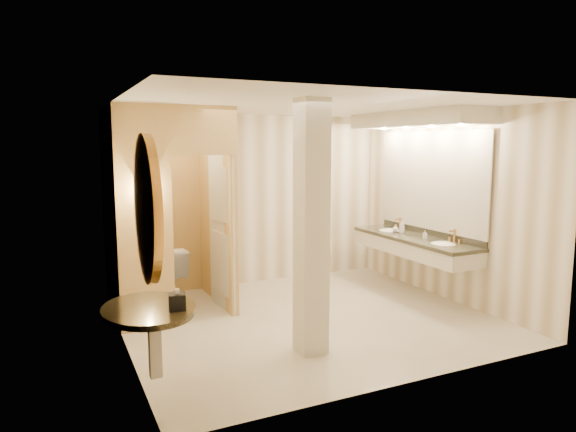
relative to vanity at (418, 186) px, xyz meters
name	(u,v)px	position (x,y,z in m)	size (l,w,h in m)	color
floor	(308,319)	(-1.98, -0.33, -1.63)	(4.50, 4.50, 0.00)	beige
ceiling	(309,105)	(-1.98, -0.33, 1.07)	(4.50, 4.50, 0.00)	silver
wall_back	(251,200)	(-1.98, 1.67, -0.28)	(4.50, 0.02, 2.70)	white
wall_front	(410,242)	(-1.98, -2.33, -0.28)	(4.50, 0.02, 2.70)	white
wall_left	(121,227)	(-4.23, -0.33, -0.28)	(0.02, 4.00, 2.70)	white
wall_right	(447,206)	(0.27, -0.33, -0.28)	(0.02, 4.00, 2.70)	white
toilet_closet	(201,208)	(-3.09, 0.64, -0.24)	(1.50, 1.55, 2.70)	tan
wall_sconce	(144,188)	(-3.90, 0.10, 0.10)	(0.14, 0.14, 0.42)	#B77E3A
vanity	(418,186)	(0.00, 0.00, 0.00)	(0.75, 2.46, 2.09)	beige
console_shelf	(149,252)	(-4.19, -1.72, -0.29)	(0.96, 0.96, 1.93)	black
pillar	(311,229)	(-2.43, -1.27, -0.28)	(0.29, 0.29, 2.70)	beige
tissue_box	(177,302)	(-4.01, -1.89, -0.69)	(0.14, 0.14, 0.14)	black
toilet	(163,276)	(-3.54, 1.03, -1.21)	(0.47, 0.82, 0.84)	white
soap_bottle_a	(425,235)	(-0.01, -0.21, -0.69)	(0.06, 0.06, 0.12)	beige
soap_bottle_b	(395,228)	(-0.05, 0.43, -0.69)	(0.10, 0.10, 0.12)	silver
soap_bottle_c	(402,226)	(-0.01, 0.33, -0.64)	(0.08, 0.08, 0.22)	#C6B28C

